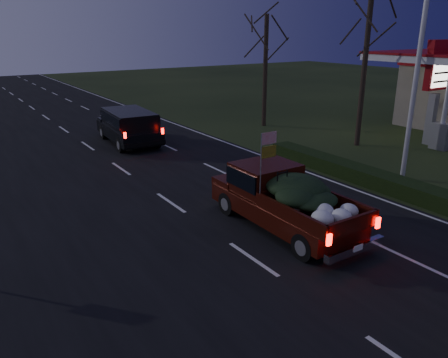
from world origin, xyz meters
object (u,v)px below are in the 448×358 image
light_pole (421,45)px  lead_suv (129,124)px  gas_price_pylon (438,75)px  pickup_truck (284,196)px

light_pole → lead_suv: size_ratio=1.68×
gas_price_pylon → pickup_truck: 14.68m
gas_price_pylon → pickup_truck: gas_price_pylon is taller
pickup_truck → lead_suv: pickup_truck is taller
lead_suv → gas_price_pylon: bearing=-29.4°
gas_price_pylon → pickup_truck: (-13.91, -3.83, -2.70)m
light_pole → gas_price_pylon: 7.36m
gas_price_pylon → lead_suv: gas_price_pylon is taller
gas_price_pylon → lead_suv: size_ratio=1.02×
gas_price_pylon → light_pole: bearing=-155.3°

